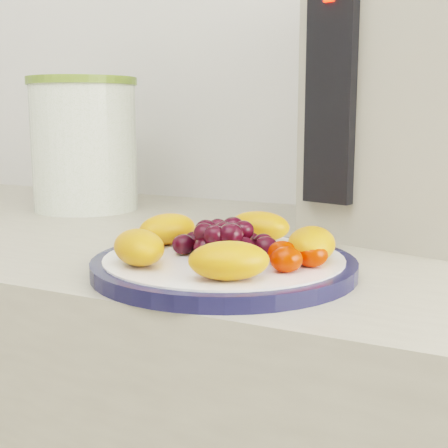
% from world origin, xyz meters
% --- Properties ---
extents(plate_rim, '(0.26, 0.26, 0.01)m').
position_xyz_m(plate_rim, '(0.04, 1.03, 0.91)').
color(plate_rim, '#121434').
rests_on(plate_rim, counter).
extents(plate_face, '(0.24, 0.24, 0.02)m').
position_xyz_m(plate_face, '(0.04, 1.03, 0.91)').
color(plate_face, white).
rests_on(plate_face, counter).
extents(canister, '(0.19, 0.19, 0.20)m').
position_xyz_m(canister, '(-0.35, 1.30, 1.00)').
color(canister, '#416E0F').
rests_on(canister, counter).
extents(canister_lid, '(0.20, 0.20, 0.01)m').
position_xyz_m(canister_lid, '(-0.35, 1.30, 1.11)').
color(canister_lid, olive).
rests_on(canister_lid, canister).
extents(appliance_body, '(0.27, 0.33, 0.36)m').
position_xyz_m(appliance_body, '(0.18, 1.34, 1.08)').
color(appliance_body, '#A8A38F').
rests_on(appliance_body, counter).
extents(appliance_panel, '(0.06, 0.03, 0.26)m').
position_xyz_m(appliance_panel, '(0.09, 1.21, 1.08)').
color(appliance_panel, black).
rests_on(appliance_panel, appliance_body).
extents(fruit_plate, '(0.23, 0.22, 0.04)m').
position_xyz_m(fruit_plate, '(0.04, 1.03, 0.93)').
color(fruit_plate, orange).
rests_on(fruit_plate, plate_face).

